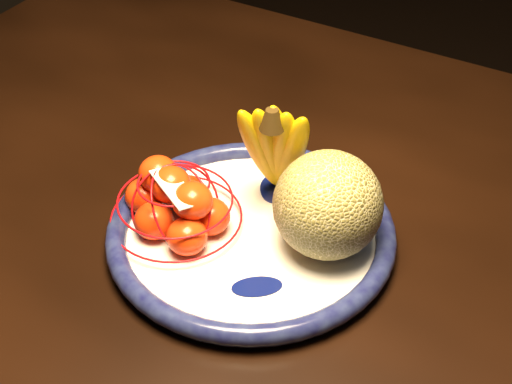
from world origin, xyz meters
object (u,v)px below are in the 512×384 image
Objects in this scene: dining_table at (311,240)px; banana_bunch at (276,145)px; fruit_bowl at (251,233)px; mandarin_bag at (175,203)px; cantaloupe at (328,205)px.

banana_bunch is (-0.03, -0.05, 0.17)m from dining_table.
dining_table is at bearing 82.43° from fruit_bowl.
fruit_bowl is at bearing 25.44° from mandarin_bag.
fruit_bowl is 2.75× the size of cantaloupe.
fruit_bowl is 2.05× the size of banana_bunch.
dining_table is 0.15m from fruit_bowl.
banana_bunch is at bearing 56.59° from mandarin_bag.
cantaloupe is 0.10m from banana_bunch.
cantaloupe reaches higher than mandarin_bag.
fruit_bowl reaches higher than dining_table.
fruit_bowl is at bearing -103.67° from dining_table.
mandarin_bag reaches higher than fruit_bowl.
cantaloupe is at bearing -43.80° from banana_bunch.
banana_bunch is at bearing 160.69° from cantaloupe.
cantaloupe reaches higher than dining_table.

